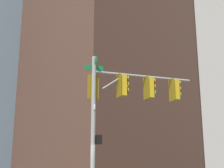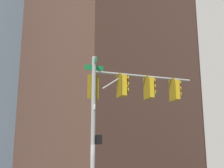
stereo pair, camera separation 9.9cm
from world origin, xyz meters
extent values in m
cylinder|color=gray|center=(0.34, -0.03, 3.31)|extent=(0.20, 0.20, 6.62)
cylinder|color=gray|center=(1.57, 2.23, 5.88)|extent=(2.56, 4.59, 0.12)
cylinder|color=gray|center=(0.79, 0.78, 5.43)|extent=(0.57, 0.95, 0.75)
cube|color=#0F6B33|center=(0.34, -0.03, 6.37)|extent=(0.83, 0.47, 0.24)
cube|color=#0F6B33|center=(0.34, -0.03, 6.07)|extent=(0.45, 0.80, 0.24)
cube|color=white|center=(0.34, -0.03, 4.18)|extent=(0.41, 0.24, 0.24)
cube|color=gold|center=(1.03, 1.22, 5.32)|extent=(0.46, 0.46, 1.00)
cube|color=#775E0F|center=(0.93, 1.06, 5.32)|extent=(0.50, 0.29, 1.16)
sphere|color=#470A07|center=(1.12, 1.40, 5.62)|extent=(0.20, 0.20, 0.20)
cylinder|color=gold|center=(1.15, 1.46, 5.71)|extent=(0.22, 0.14, 0.23)
sphere|color=#F29E0C|center=(1.12, 1.40, 5.32)|extent=(0.20, 0.20, 0.20)
cylinder|color=gold|center=(1.15, 1.46, 5.41)|extent=(0.22, 0.14, 0.23)
sphere|color=#0A3819|center=(1.12, 1.40, 5.02)|extent=(0.20, 0.20, 0.20)
cylinder|color=gold|center=(1.15, 1.46, 5.11)|extent=(0.22, 0.14, 0.23)
cube|color=gold|center=(1.71, 2.48, 5.32)|extent=(0.46, 0.46, 1.00)
cube|color=#775E0F|center=(1.62, 2.32, 5.32)|extent=(0.50, 0.29, 1.16)
sphere|color=#470A07|center=(1.80, 2.66, 5.62)|extent=(0.20, 0.20, 0.20)
cylinder|color=gold|center=(1.83, 2.72, 5.71)|extent=(0.22, 0.14, 0.23)
sphere|color=#4C330A|center=(1.80, 2.66, 5.32)|extent=(0.20, 0.20, 0.20)
cylinder|color=gold|center=(1.83, 2.72, 5.41)|extent=(0.22, 0.14, 0.23)
sphere|color=green|center=(1.80, 2.66, 5.02)|extent=(0.20, 0.20, 0.20)
cylinder|color=gold|center=(1.83, 2.72, 5.11)|extent=(0.22, 0.14, 0.23)
cube|color=gold|center=(2.39, 3.74, 5.32)|extent=(0.46, 0.46, 1.00)
cube|color=#775E0F|center=(2.30, 3.57, 5.32)|extent=(0.50, 0.29, 1.16)
sphere|color=#470A07|center=(2.48, 3.92, 5.62)|extent=(0.20, 0.20, 0.20)
cylinder|color=gold|center=(2.52, 3.98, 5.71)|extent=(0.22, 0.14, 0.23)
sphere|color=#4C330A|center=(2.48, 3.92, 5.32)|extent=(0.20, 0.20, 0.20)
cylinder|color=gold|center=(2.52, 3.98, 5.41)|extent=(0.22, 0.14, 0.23)
sphere|color=green|center=(2.48, 3.92, 5.02)|extent=(0.20, 0.20, 0.20)
cylinder|color=gold|center=(2.52, 3.98, 5.11)|extent=(0.22, 0.14, 0.23)
cube|color=gold|center=(0.08, 0.11, 5.18)|extent=(0.46, 0.46, 1.00)
cube|color=#775E0F|center=(0.25, 0.02, 5.18)|extent=(0.29, 0.50, 1.16)
sphere|color=#470A07|center=(-0.10, 0.21, 5.48)|extent=(0.20, 0.20, 0.20)
cylinder|color=gold|center=(-0.16, 0.24, 5.57)|extent=(0.14, 0.22, 0.23)
sphere|color=#F29E0C|center=(-0.10, 0.21, 5.18)|extent=(0.20, 0.20, 0.20)
cylinder|color=gold|center=(-0.16, 0.24, 5.27)|extent=(0.14, 0.22, 0.23)
sphere|color=#0A3819|center=(-0.10, 0.21, 4.88)|extent=(0.20, 0.20, 0.20)
cylinder|color=gold|center=(-0.16, 0.24, 4.97)|extent=(0.14, 0.22, 0.23)
cube|color=black|center=(0.46, 0.19, 2.73)|extent=(0.44, 0.39, 0.40)
cube|color=#EA5914|center=(0.53, 0.31, 2.73)|extent=(0.23, 0.14, 0.28)
cube|color=#4C3328|center=(-20.79, 20.01, 20.50)|extent=(22.09, 20.54, 41.01)
cube|color=#4C3328|center=(-19.48, 25.72, 16.52)|extent=(16.76, 15.18, 33.05)
camera|label=1|loc=(10.80, -10.26, 1.63)|focal=51.96mm
camera|label=2|loc=(10.88, -10.19, 1.63)|focal=51.96mm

